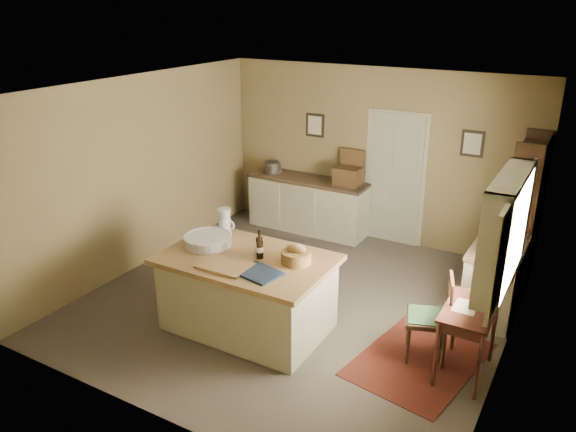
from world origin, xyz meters
name	(u,v)px	position (x,y,z in m)	size (l,w,h in m)	color
ground	(297,301)	(0.00, 0.00, 0.00)	(5.00, 5.00, 0.00)	brown
wall_back	(375,155)	(0.00, 2.50, 1.35)	(5.00, 0.10, 2.70)	olive
wall_front	(153,290)	(0.00, -2.50, 1.35)	(5.00, 0.10, 2.70)	olive
wall_left	(142,173)	(-2.50, 0.00, 1.35)	(0.10, 5.00, 2.70)	olive
wall_right	(518,245)	(2.50, 0.00, 1.35)	(0.10, 5.00, 2.70)	olive
ceiling	(298,88)	(0.00, 0.00, 2.70)	(5.00, 5.00, 0.00)	silver
door	(395,177)	(0.35, 2.47, 1.05)	(0.97, 0.06, 2.11)	#A1A387
framed_prints	(388,134)	(0.20, 2.48, 1.72)	(2.82, 0.02, 0.38)	black
window	(510,232)	(2.42, -0.20, 1.55)	(0.25, 1.99, 1.12)	#BFB898
work_island	(247,290)	(-0.22, -0.80, 0.48)	(1.92, 1.26, 1.20)	#BFB898
sideboard	(308,203)	(-1.01, 2.20, 0.48)	(2.01, 0.57, 1.18)	#BFB898
rug	(420,359)	(1.75, -0.43, 0.00)	(1.10, 1.60, 0.01)	#521812
writing_desk	(469,317)	(2.20, -0.43, 0.66)	(0.49, 0.80, 0.82)	#3D1C14
desk_chair	(427,318)	(1.77, -0.36, 0.48)	(0.45, 0.45, 0.96)	black
right_cabinet	(494,280)	(2.20, 0.95, 0.46)	(0.59, 1.05, 0.99)	#BFB898
shelving_unit	(528,212)	(2.35, 2.00, 1.01)	(0.34, 0.91, 2.03)	black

